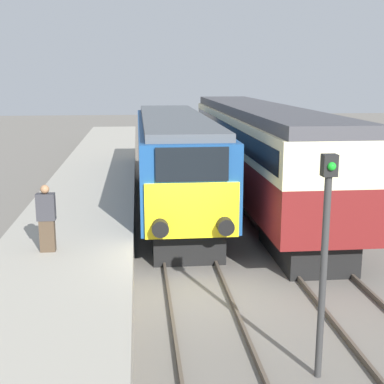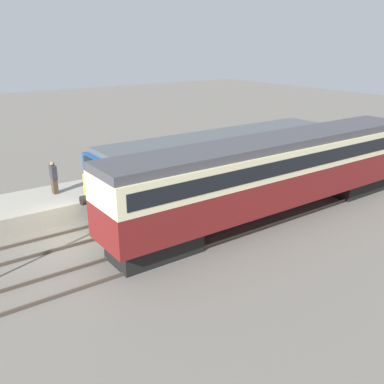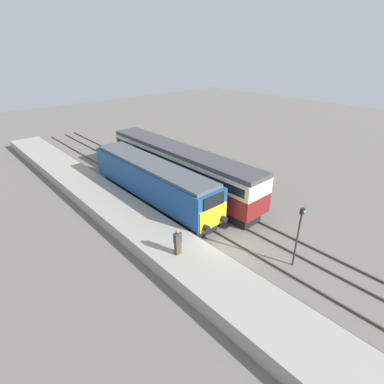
{
  "view_description": "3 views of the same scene",
  "coord_description": "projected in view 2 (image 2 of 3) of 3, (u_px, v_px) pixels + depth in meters",
  "views": [
    {
      "loc": [
        -1.37,
        -12.29,
        5.21
      ],
      "look_at": [
        0.0,
        1.21,
        2.23
      ],
      "focal_mm": 50.0,
      "sensor_mm": 36.0,
      "label": 1
    },
    {
      "loc": [
        16.94,
        -5.75,
        8.26
      ],
      "look_at": [
        1.7,
        5.21,
        1.6
      ],
      "focal_mm": 40.0,
      "sensor_mm": 36.0,
      "label": 2
    },
    {
      "loc": [
        -12.57,
        -10.73,
        12.1
      ],
      "look_at": [
        1.7,
        5.21,
        1.6
      ],
      "focal_mm": 28.0,
      "sensor_mm": 36.0,
      "label": 3
    }
  ],
  "objects": [
    {
      "name": "ground_plane",
      "position": [
        74.0,
        239.0,
        18.89
      ],
      "size": [
        120.0,
        120.0,
        0.0
      ],
      "primitive_type": "plane",
      "color": "slate"
    },
    {
      "name": "passenger_carriage",
      "position": [
        275.0,
        170.0,
        20.34
      ],
      "size": [
        2.75,
        17.82,
        4.03
      ],
      "color": "black",
      "rests_on": "ground_plane"
    },
    {
      "name": "locomotive",
      "position": [
        219.0,
        164.0,
        22.71
      ],
      "size": [
        2.7,
        14.5,
        3.7
      ],
      "color": "black",
      "rests_on": "ground_plane"
    },
    {
      "name": "platform_left",
      "position": [
        181.0,
        178.0,
        25.65
      ],
      "size": [
        3.5,
        50.0,
        0.97
      ],
      "color": "#9E998C",
      "rests_on": "ground_plane"
    },
    {
      "name": "person_on_platform",
      "position": [
        54.0,
        178.0,
        21.35
      ],
      "size": [
        0.44,
        0.26,
        1.66
      ],
      "color": "#473828",
      "rests_on": "platform_left"
    },
    {
      "name": "rails_near_track",
      "position": [
        169.0,
        212.0,
        21.62
      ],
      "size": [
        1.51,
        60.0,
        0.14
      ],
      "color": "#4C4238",
      "rests_on": "ground_plane"
    },
    {
      "name": "rails_far_track",
      "position": [
        210.0,
        236.0,
        19.01
      ],
      "size": [
        1.5,
        60.0,
        0.14
      ],
      "color": "#4C4238",
      "rests_on": "ground_plane"
    }
  ]
}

